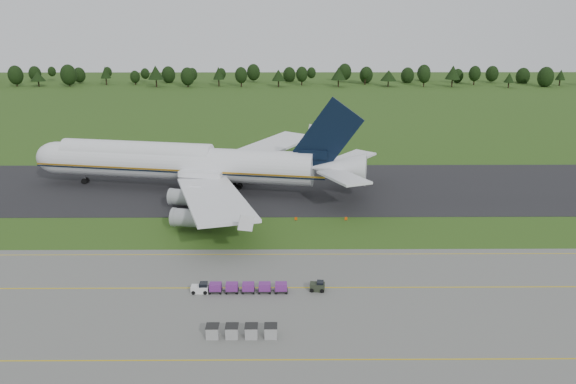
{
  "coord_description": "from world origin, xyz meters",
  "views": [
    {
      "loc": [
        4.65,
        -96.04,
        38.24
      ],
      "look_at": [
        5.3,
        2.0,
        7.16
      ],
      "focal_mm": 35.0,
      "sensor_mm": 36.0,
      "label": 1
    }
  ],
  "objects_px": {
    "uld_row": "(242,331)",
    "edge_markers": "(296,219)",
    "utility_cart": "(317,287)",
    "baggage_train": "(238,287)",
    "aircraft": "(186,163)"
  },
  "relations": [
    {
      "from": "baggage_train",
      "to": "utility_cart",
      "type": "distance_m",
      "value": 11.43
    },
    {
      "from": "aircraft",
      "to": "edge_markers",
      "type": "bearing_deg",
      "value": -40.0
    },
    {
      "from": "utility_cart",
      "to": "edge_markers",
      "type": "bearing_deg",
      "value": 94.85
    },
    {
      "from": "uld_row",
      "to": "edge_markers",
      "type": "bearing_deg",
      "value": 79.7
    },
    {
      "from": "baggage_train",
      "to": "utility_cart",
      "type": "relative_size",
      "value": 6.15
    },
    {
      "from": "uld_row",
      "to": "edge_markers",
      "type": "relative_size",
      "value": 0.44
    },
    {
      "from": "utility_cart",
      "to": "edge_markers",
      "type": "relative_size",
      "value": 0.11
    },
    {
      "from": "aircraft",
      "to": "edge_markers",
      "type": "distance_m",
      "value": 32.43
    },
    {
      "from": "aircraft",
      "to": "uld_row",
      "type": "bearing_deg",
      "value": -74.79
    },
    {
      "from": "uld_row",
      "to": "utility_cart",
      "type": "bearing_deg",
      "value": 50.56
    },
    {
      "from": "aircraft",
      "to": "baggage_train",
      "type": "xyz_separation_m",
      "value": [
        15.49,
        -50.28,
        -5.46
      ]
    },
    {
      "from": "baggage_train",
      "to": "uld_row",
      "type": "relative_size",
      "value": 1.57
    },
    {
      "from": "utility_cart",
      "to": "uld_row",
      "type": "xyz_separation_m",
      "value": [
        -10.04,
        -12.21,
        0.24
      ]
    },
    {
      "from": "aircraft",
      "to": "uld_row",
      "type": "xyz_separation_m",
      "value": [
        16.86,
        -62.03,
        -5.41
      ]
    },
    {
      "from": "aircraft",
      "to": "baggage_train",
      "type": "distance_m",
      "value": 52.89
    }
  ]
}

